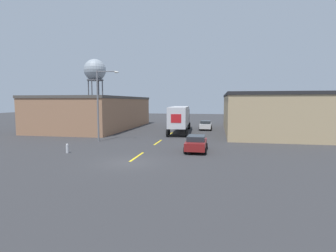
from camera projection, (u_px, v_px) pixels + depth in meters
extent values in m
plane|color=#333335|center=(128.00, 163.00, 20.28)|extent=(160.00, 160.00, 0.00)
cube|color=yellow|center=(137.00, 157.00, 22.39)|extent=(0.20, 3.74, 0.01)
cube|color=yellow|center=(158.00, 142.00, 30.20)|extent=(0.20, 3.74, 0.01)
cube|color=yellow|center=(170.00, 134.00, 38.01)|extent=(0.20, 3.74, 0.01)
cube|color=#9E7051|center=(97.00, 114.00, 46.22)|extent=(12.87, 23.12, 5.14)
cube|color=#4C4742|center=(96.00, 98.00, 45.96)|extent=(13.07, 23.32, 0.40)
cube|color=tan|center=(266.00, 115.00, 39.62)|extent=(12.21, 21.92, 5.46)
cube|color=#232326|center=(267.00, 95.00, 39.34)|extent=(12.41, 22.12, 0.40)
cube|color=black|center=(182.00, 117.00, 45.39)|extent=(2.51, 3.33, 2.92)
cube|color=silver|center=(179.00, 116.00, 38.56)|extent=(3.06, 10.07, 2.81)
cube|color=red|center=(176.00, 118.00, 33.64)|extent=(1.34, 0.12, 1.13)
cylinder|color=black|center=(189.00, 125.00, 45.77)|extent=(0.34, 1.03, 1.02)
cylinder|color=black|center=(176.00, 125.00, 46.07)|extent=(0.34, 1.03, 1.02)
cylinder|color=black|center=(189.00, 126.00, 44.51)|extent=(0.34, 1.03, 1.02)
cylinder|color=black|center=(175.00, 126.00, 44.81)|extent=(0.34, 1.03, 1.02)
cylinder|color=black|center=(186.00, 132.00, 35.86)|extent=(0.34, 1.03, 1.02)
cylinder|color=black|center=(169.00, 132.00, 36.16)|extent=(0.34, 1.03, 1.02)
cylinder|color=black|center=(186.00, 133.00, 34.48)|extent=(0.34, 1.03, 1.02)
cylinder|color=black|center=(167.00, 133.00, 34.78)|extent=(0.34, 1.03, 1.02)
cube|color=silver|center=(206.00, 126.00, 43.59)|extent=(1.82, 4.18, 0.73)
cube|color=#23282D|center=(206.00, 122.00, 43.41)|extent=(1.61, 2.17, 0.48)
cylinder|color=black|center=(211.00, 127.00, 44.72)|extent=(0.22, 0.61, 0.61)
cylinder|color=black|center=(201.00, 127.00, 45.06)|extent=(0.22, 0.61, 0.61)
cylinder|color=black|center=(211.00, 129.00, 42.18)|extent=(0.22, 0.61, 0.61)
cylinder|color=black|center=(200.00, 129.00, 42.52)|extent=(0.22, 0.61, 0.61)
cube|color=maroon|center=(196.00, 144.00, 24.78)|extent=(1.82, 4.18, 0.73)
cube|color=#23282D|center=(196.00, 138.00, 24.60)|extent=(1.61, 2.17, 0.48)
cylinder|color=black|center=(206.00, 146.00, 25.91)|extent=(0.22, 0.61, 0.61)
cylinder|color=black|center=(188.00, 146.00, 26.25)|extent=(0.22, 0.61, 0.61)
cylinder|color=black|center=(205.00, 151.00, 23.38)|extent=(0.22, 0.61, 0.61)
cylinder|color=black|center=(185.00, 150.00, 23.72)|extent=(0.22, 0.61, 0.61)
cylinder|color=#47474C|center=(103.00, 99.00, 69.55)|extent=(0.28, 0.28, 10.53)
cylinder|color=#47474C|center=(99.00, 99.00, 71.88)|extent=(0.28, 0.28, 10.53)
cylinder|color=#47474C|center=(89.00, 99.00, 70.30)|extent=(0.28, 0.28, 10.53)
cylinder|color=#47474C|center=(92.00, 99.00, 67.97)|extent=(0.28, 0.28, 10.53)
cylinder|color=#4C4C51|center=(95.00, 80.00, 69.45)|extent=(4.29, 4.29, 0.30)
sphere|color=#939EA8|center=(95.00, 70.00, 69.20)|extent=(5.72, 5.72, 5.72)
cylinder|color=slate|center=(98.00, 106.00, 30.54)|extent=(0.20, 0.20, 8.28)
cylinder|color=slate|center=(107.00, 71.00, 29.94)|extent=(2.37, 0.11, 0.11)
ellipsoid|color=silver|center=(116.00, 72.00, 29.73)|extent=(0.56, 0.32, 0.22)
cylinder|color=silver|center=(67.00, 149.00, 23.95)|extent=(0.22, 0.22, 0.71)
sphere|color=silver|center=(67.00, 145.00, 23.91)|extent=(0.20, 0.20, 0.20)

